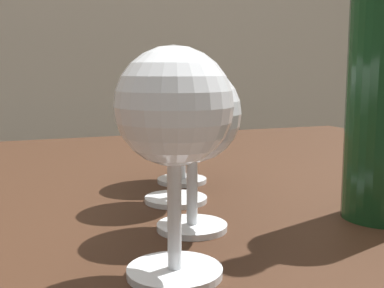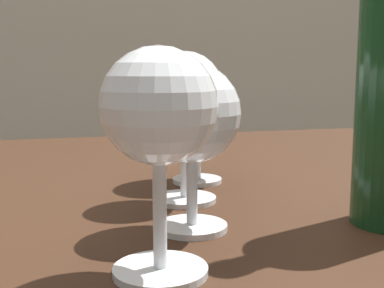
{
  "view_description": "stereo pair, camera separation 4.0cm",
  "coord_description": "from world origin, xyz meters",
  "views": [
    {
      "loc": [
        -0.06,
        -0.57,
        0.91
      ],
      "look_at": [
        0.08,
        -0.19,
        0.85
      ],
      "focal_mm": 47.17,
      "sensor_mm": 36.0,
      "label": 1
    },
    {
      "loc": [
        -0.02,
        -0.58,
        0.91
      ],
      "look_at": [
        0.08,
        -0.19,
        0.85
      ],
      "focal_mm": 47.17,
      "sensor_mm": 36.0,
      "label": 2
    }
  ],
  "objects": [
    {
      "name": "wine_glass_amber",
      "position": [
        0.1,
        -0.11,
        0.88
      ],
      "size": [
        0.08,
        0.08,
        0.15
      ],
      "color": "white",
      "rests_on": "dining_table"
    },
    {
      "name": "wine_glass_rose",
      "position": [
        0.08,
        -0.19,
        0.87
      ],
      "size": [
        0.08,
        0.08,
        0.14
      ],
      "color": "white",
      "rests_on": "dining_table"
    },
    {
      "name": "dining_table",
      "position": [
        0.0,
        0.0,
        0.67
      ],
      "size": [
        1.3,
        0.8,
        0.78
      ],
      "color": "#382114",
      "rests_on": "ground_plane"
    },
    {
      "name": "wine_glass_merlot",
      "position": [
        0.13,
        -0.03,
        0.86
      ],
      "size": [
        0.09,
        0.09,
        0.14
      ],
      "color": "white",
      "rests_on": "dining_table"
    },
    {
      "name": "wine_glass_empty",
      "position": [
        0.04,
        -0.28,
        0.88
      ],
      "size": [
        0.07,
        0.07,
        0.15
      ],
      "color": "white",
      "rests_on": "dining_table"
    }
  ]
}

